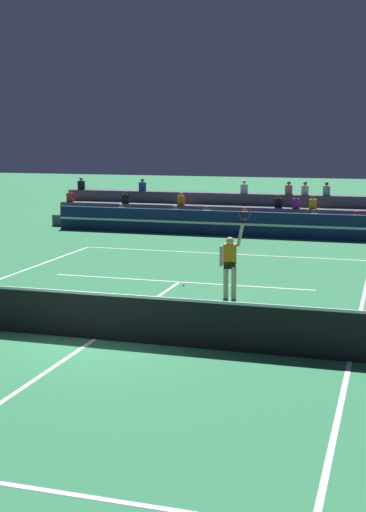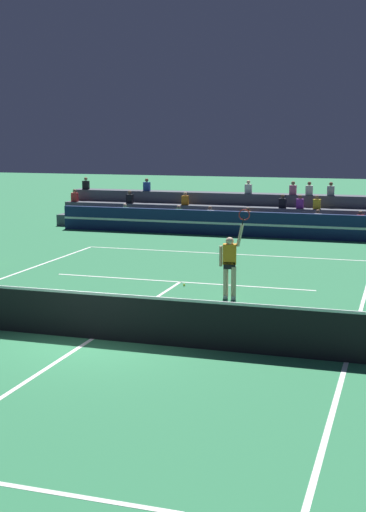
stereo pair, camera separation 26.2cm
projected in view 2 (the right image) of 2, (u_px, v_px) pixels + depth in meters
name	position (u px, v px, depth m)	size (l,w,h in m)	color
ground_plane	(92.00, 339.00, 15.75)	(120.00, 120.00, 0.00)	#2D7A4C
court_lines	(92.00, 339.00, 15.74)	(11.10, 23.90, 0.01)	white
tennis_net	(92.00, 315.00, 15.65)	(12.00, 0.10, 1.10)	#2D6B38
sponsor_banner_wall	(251.00, 224.00, 31.34)	(18.00, 0.26, 1.10)	navy
bleacher_stand	(262.00, 216.00, 33.71)	(19.83, 2.85, 2.28)	#4C515B
tennis_player	(230.00, 263.00, 19.43)	(0.84, 0.32, 2.50)	beige
tennis_ball	(184.00, 285.00, 21.21)	(0.07, 0.07, 0.07)	#C6DB33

